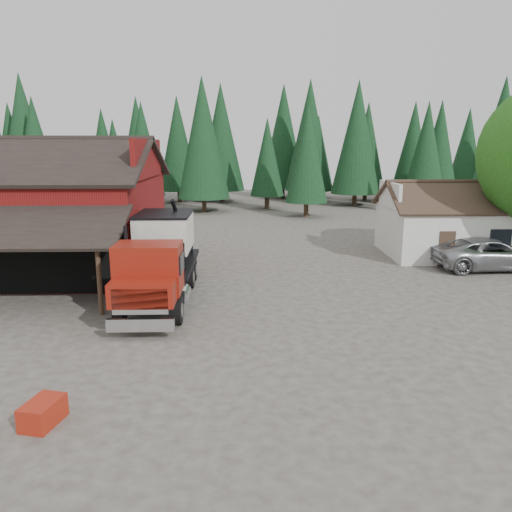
{
  "coord_description": "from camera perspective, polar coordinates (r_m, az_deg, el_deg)",
  "views": [
    {
      "loc": [
        0.22,
        -17.15,
        6.68
      ],
      "look_at": [
        0.69,
        4.76,
        1.8
      ],
      "focal_mm": 35.0,
      "sensor_mm": 36.0,
      "label": 1
    }
  ],
  "objects": [
    {
      "name": "conifer_backdrop",
      "position": [
        59.52,
        -1.43,
        6.1
      ],
      "size": [
        76.0,
        16.0,
        16.0
      ],
      "primitive_type": null,
      "color": "black",
      "rests_on": "ground"
    },
    {
      "name": "near_pine_b",
      "position": [
        47.51,
        5.89,
        11.53
      ],
      "size": [
        3.96,
        3.96,
        10.4
      ],
      "color": "#382619",
      "rests_on": "ground"
    },
    {
      "name": "near_pine_c",
      "position": [
        48.33,
        26.13,
        11.56
      ],
      "size": [
        4.84,
        4.84,
        12.4
      ],
      "color": "#382619",
      "rests_on": "ground"
    },
    {
      "name": "ground",
      "position": [
        18.4,
        -1.85,
        -8.73
      ],
      "size": [
        120.0,
        120.0,
        0.0
      ],
      "primitive_type": "plane",
      "color": "#433E35",
      "rests_on": "ground"
    },
    {
      "name": "equip_box",
      "position": [
        13.77,
        -23.18,
        -16.13
      ],
      "size": [
        0.93,
        1.23,
        0.6
      ],
      "primitive_type": "cube",
      "rotation": [
        0.0,
        0.0,
        -0.23
      ],
      "color": "maroon",
      "rests_on": "ground"
    },
    {
      "name": "silver_car",
      "position": [
        30.2,
        25.24,
        0.23
      ],
      "size": [
        6.29,
        3.09,
        1.72
      ],
      "primitive_type": "imported",
      "rotation": [
        0.0,
        0.0,
        1.61
      ],
      "color": "#A2A4A9",
      "rests_on": "ground"
    },
    {
      "name": "feed_truck",
      "position": [
        22.01,
        -10.91,
        -0.01
      ],
      "size": [
        2.85,
        9.4,
        4.23
      ],
      "rotation": [
        0.0,
        0.0,
        0.01
      ],
      "color": "black",
      "rests_on": "ground"
    },
    {
      "name": "near_pine_d",
      "position": [
        51.32,
        -6.1,
        13.28
      ],
      "size": [
        5.28,
        5.28,
        13.4
      ],
      "color": "#382619",
      "rests_on": "ground"
    },
    {
      "name": "farmhouse",
      "position": [
        33.12,
        21.52,
        2.97
      ],
      "size": [
        8.6,
        6.42,
        4.65
      ],
      "color": "silver",
      "rests_on": "ground"
    },
    {
      "name": "red_barn",
      "position": [
        29.55,
        -23.58,
        3.75
      ],
      "size": [
        12.8,
        13.63,
        7.18
      ],
      "color": "maroon",
      "rests_on": "ground"
    }
  ]
}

